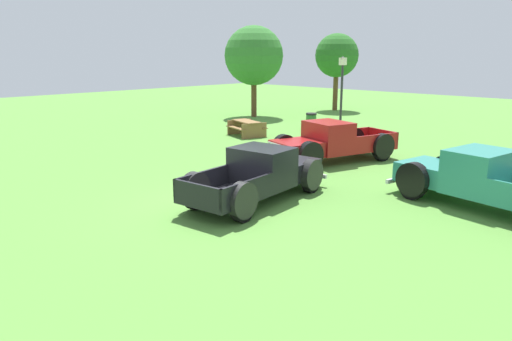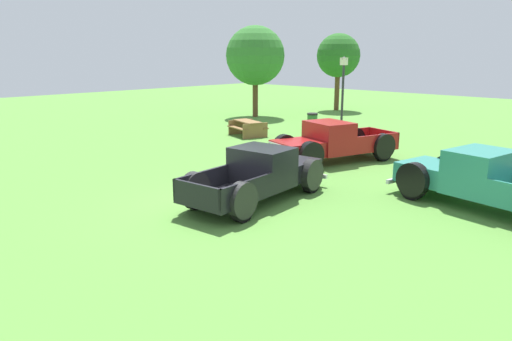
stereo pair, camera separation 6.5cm
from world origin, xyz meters
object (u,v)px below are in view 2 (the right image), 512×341
(pickup_truck_foreground, at_px, (264,174))
(oak_tree_center, at_px, (338,56))
(picnic_table, at_px, (248,126))
(oak_tree_west, at_px, (255,56))
(lamp_post_near, at_px, (343,96))
(pickup_truck_behind_right, at_px, (476,179))
(trash_can, at_px, (312,122))
(pickup_truck_behind_left, at_px, (327,143))

(pickup_truck_foreground, bearing_deg, oak_tree_center, 120.06)
(pickup_truck_foreground, height_order, picnic_table, pickup_truck_foreground)
(pickup_truck_foreground, height_order, oak_tree_west, oak_tree_west)
(pickup_truck_foreground, distance_m, picnic_table, 10.96)
(oak_tree_west, bearing_deg, oak_tree_center, 76.60)
(picnic_table, distance_m, oak_tree_center, 13.65)
(lamp_post_near, xyz_separation_m, oak_tree_west, (-8.94, 2.89, 1.88))
(pickup_truck_behind_right, height_order, lamp_post_near, lamp_post_near)
(trash_can, xyz_separation_m, oak_tree_center, (-4.68, 8.90, 3.49))
(pickup_truck_behind_left, bearing_deg, pickup_truck_behind_right, -14.04)
(pickup_truck_foreground, distance_m, oak_tree_center, 23.41)
(pickup_truck_foreground, bearing_deg, oak_tree_west, 135.40)
(trash_can, bearing_deg, picnic_table, -107.52)
(oak_tree_center, bearing_deg, pickup_truck_foreground, -59.94)
(pickup_truck_behind_left, xyz_separation_m, lamp_post_near, (-2.85, 5.06, 1.35))
(pickup_truck_foreground, bearing_deg, pickup_truck_behind_right, 37.03)
(pickup_truck_behind_right, bearing_deg, oak_tree_west, 152.17)
(picnic_table, bearing_deg, oak_tree_west, 131.73)
(pickup_truck_foreground, distance_m, oak_tree_west, 18.92)
(lamp_post_near, height_order, oak_tree_west, oak_tree_west)
(pickup_truck_behind_left, distance_m, picnic_table, 7.02)
(pickup_truck_behind_left, xyz_separation_m, oak_tree_west, (-11.79, 7.95, 3.23))
(pickup_truck_behind_right, height_order, oak_tree_center, oak_tree_center)
(pickup_truck_behind_left, height_order, picnic_table, pickup_truck_behind_left)
(lamp_post_near, height_order, picnic_table, lamp_post_near)
(pickup_truck_behind_right, bearing_deg, lamp_post_near, 143.90)
(trash_can, bearing_deg, lamp_post_near, -20.46)
(pickup_truck_behind_right, bearing_deg, trash_can, 146.97)
(lamp_post_near, bearing_deg, oak_tree_center, 126.41)
(pickup_truck_behind_left, bearing_deg, picnic_table, 161.73)
(trash_can, height_order, oak_tree_center, oak_tree_center)
(trash_can, xyz_separation_m, oak_tree_west, (-6.34, 1.92, 3.51))
(pickup_truck_foreground, relative_size, lamp_post_near, 1.28)
(pickup_truck_behind_left, bearing_deg, oak_tree_center, 124.15)
(pickup_truck_behind_left, xyz_separation_m, picnic_table, (-6.66, 2.20, -0.27))
(trash_can, relative_size, oak_tree_west, 0.16)
(oak_tree_west, relative_size, oak_tree_center, 1.06)
(pickup_truck_foreground, bearing_deg, trash_can, 121.82)
(pickup_truck_behind_left, height_order, lamp_post_near, lamp_post_near)
(lamp_post_near, height_order, oak_tree_center, oak_tree_center)
(pickup_truck_behind_left, height_order, trash_can, pickup_truck_behind_left)
(picnic_table, relative_size, oak_tree_west, 0.36)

